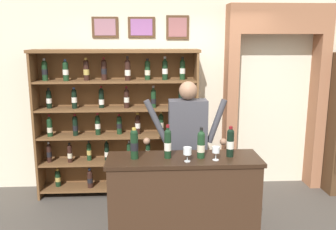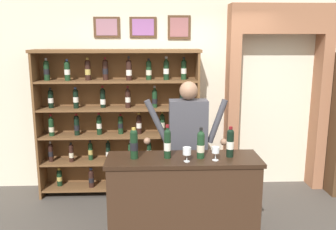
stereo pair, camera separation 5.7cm
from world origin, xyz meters
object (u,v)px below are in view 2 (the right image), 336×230
(shopkeeper, at_px, (188,136))
(tasting_bottle_brunello, at_px, (167,143))
(tasting_bottle_rosso, at_px, (230,142))
(tasting_bottle_chianti, at_px, (134,143))
(tasting_counter, at_px, (183,201))
(wine_shelf, at_px, (119,118))
(wine_glass_center, at_px, (187,152))
(wine_glass_right, at_px, (216,151))
(tasting_bottle_bianco, at_px, (201,144))

(shopkeeper, distance_m, tasting_bottle_brunello, 0.62)
(tasting_bottle_rosso, bearing_deg, tasting_bottle_chianti, -179.65)
(tasting_counter, bearing_deg, wine_shelf, 119.86)
(wine_shelf, xyz_separation_m, wine_glass_center, (0.80, -1.47, -0.02))
(tasting_counter, xyz_separation_m, tasting_bottle_chianti, (-0.50, 0.01, 0.64))
(shopkeeper, height_order, wine_glass_center, shopkeeper)
(wine_glass_right, bearing_deg, tasting_bottle_bianco, 149.92)
(tasting_bottle_chianti, relative_size, tasting_bottle_rosso, 1.00)
(tasting_bottle_brunello, bearing_deg, tasting_bottle_chianti, 179.02)
(tasting_bottle_brunello, xyz_separation_m, tasting_bottle_bianco, (0.34, -0.01, -0.01))
(tasting_bottle_bianco, bearing_deg, tasting_bottle_chianti, 178.36)
(tasting_counter, bearing_deg, tasting_bottle_bianco, -4.43)
(tasting_bottle_chianti, height_order, tasting_bottle_rosso, same)
(wine_glass_center, bearing_deg, shopkeeper, 83.91)
(tasting_bottle_chianti, distance_m, wine_glass_center, 0.54)
(tasting_bottle_bianco, xyz_separation_m, wine_glass_right, (0.14, -0.08, -0.04))
(wine_shelf, distance_m, tasting_counter, 1.67)
(shopkeeper, distance_m, tasting_bottle_chianti, 0.82)
(wine_shelf, xyz_separation_m, wine_glass_right, (1.09, -1.45, -0.02))
(tasting_bottle_chianti, bearing_deg, tasting_bottle_brunello, -0.98)
(wine_shelf, bearing_deg, wine_glass_right, -53.04)
(tasting_counter, distance_m, tasting_bottle_chianti, 0.81)
(tasting_bottle_rosso, bearing_deg, shopkeeper, 124.77)
(tasting_counter, xyz_separation_m, wine_glass_center, (0.03, -0.12, 0.58))
(wine_shelf, bearing_deg, shopkeeper, -42.24)
(wine_shelf, distance_m, wine_glass_right, 1.81)
(tasting_bottle_chianti, height_order, wine_glass_right, tasting_bottle_chianti)
(tasting_counter, height_order, tasting_bottle_rosso, tasting_bottle_rosso)
(wine_shelf, xyz_separation_m, tasting_counter, (0.78, -1.35, -0.60))
(tasting_counter, bearing_deg, tasting_bottle_chianti, 179.33)
(tasting_bottle_chianti, height_order, wine_glass_center, tasting_bottle_chianti)
(tasting_counter, distance_m, shopkeeper, 0.79)
(shopkeeper, bearing_deg, tasting_bottle_chianti, -137.29)
(tasting_bottle_chianti, xyz_separation_m, wine_glass_right, (0.81, -0.10, -0.06))
(wine_glass_right, bearing_deg, shopkeeper, 108.11)
(tasting_bottle_brunello, distance_m, tasting_bottle_rosso, 0.64)
(wine_shelf, distance_m, tasting_bottle_chianti, 1.38)
(tasting_bottle_brunello, height_order, tasting_bottle_bianco, tasting_bottle_brunello)
(shopkeeper, bearing_deg, wine_glass_right, -71.89)
(wine_shelf, relative_size, wine_glass_right, 15.83)
(shopkeeper, xyz_separation_m, tasting_bottle_chianti, (-0.60, -0.55, 0.08))
(wine_shelf, bearing_deg, tasting_bottle_bianco, -55.18)
(wine_shelf, distance_m, shopkeeper, 1.18)
(wine_shelf, relative_size, tasting_counter, 1.40)
(tasting_bottle_brunello, relative_size, tasting_bottle_bianco, 1.08)
(wine_glass_center, bearing_deg, tasting_counter, 102.75)
(wine_shelf, distance_m, tasting_bottle_rosso, 1.84)
(tasting_bottle_bianco, height_order, tasting_bottle_rosso, same)
(shopkeeper, xyz_separation_m, tasting_bottle_brunello, (-0.26, -0.56, 0.08))
(tasting_bottle_bianco, bearing_deg, tasting_bottle_rosso, 4.75)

